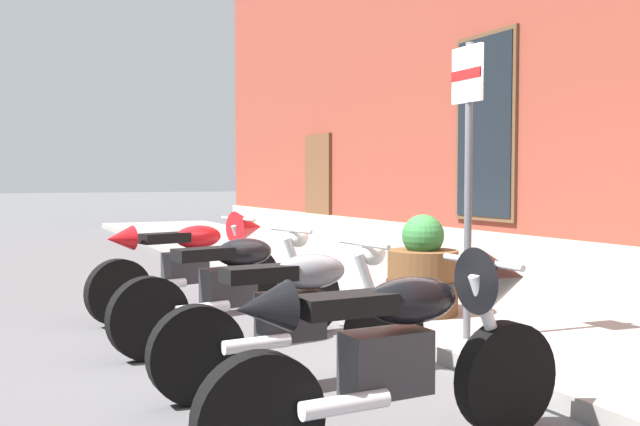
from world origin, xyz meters
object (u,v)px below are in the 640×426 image
(motorcycle_black_sport, at_px, (408,345))
(barrel_planter, at_px, (423,274))
(motorcycle_black_naked, at_px, (236,289))
(motorcycle_grey_naked, at_px, (300,316))
(parking_sign, at_px, (468,148))
(motorcycle_red_sport, at_px, (197,260))

(motorcycle_black_sport, height_order, barrel_planter, barrel_planter)
(motorcycle_black_naked, relative_size, barrel_planter, 2.27)
(motorcycle_black_naked, bearing_deg, motorcycle_black_sport, 0.41)
(motorcycle_black_naked, height_order, motorcycle_grey_naked, motorcycle_black_naked)
(motorcycle_black_sport, distance_m, barrel_planter, 3.15)
(motorcycle_black_sport, relative_size, barrel_planter, 2.21)
(motorcycle_grey_naked, bearing_deg, parking_sign, 98.45)
(motorcycle_red_sport, height_order, motorcycle_grey_naked, motorcycle_red_sport)
(motorcycle_red_sport, height_order, parking_sign, parking_sign)
(motorcycle_grey_naked, xyz_separation_m, parking_sign, (-0.23, 1.56, 1.17))
(motorcycle_black_naked, xyz_separation_m, parking_sign, (1.06, 1.57, 1.16))
(barrel_planter, bearing_deg, motorcycle_black_sport, -35.45)
(barrel_planter, bearing_deg, motorcycle_red_sport, -130.29)
(motorcycle_black_naked, height_order, parking_sign, parking_sign)
(parking_sign, relative_size, barrel_planter, 2.49)
(motorcycle_black_naked, relative_size, parking_sign, 0.91)
(motorcycle_red_sport, height_order, motorcycle_black_naked, motorcycle_red_sport)
(motorcycle_black_naked, bearing_deg, barrel_planter, 88.86)
(motorcycle_black_sport, bearing_deg, motorcycle_red_sport, 179.13)
(motorcycle_red_sport, relative_size, parking_sign, 0.91)
(motorcycle_black_naked, distance_m, motorcycle_black_sport, 2.61)
(motorcycle_black_sport, xyz_separation_m, barrel_planter, (-2.57, 1.83, -0.06))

